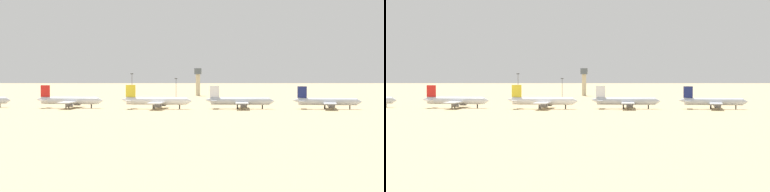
% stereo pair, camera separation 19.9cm
% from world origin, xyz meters
% --- Properties ---
extents(ground, '(4000.00, 4000.00, 0.00)m').
position_xyz_m(ground, '(0.00, 0.00, 0.00)').
color(ground, tan).
extents(ridge_west, '(280.05, 276.50, 61.90)m').
position_xyz_m(ridge_west, '(-4.88, 1132.56, 30.95)').
color(ridge_west, gray).
rests_on(ridge_west, ground).
extents(parked_jet_red_2, '(34.38, 28.91, 11.36)m').
position_xyz_m(parked_jet_red_2, '(-41.19, 17.20, 3.72)').
color(parked_jet_red_2, silver).
rests_on(parked_jet_red_2, ground).
extents(parked_jet_yellow_3, '(35.33, 29.72, 11.67)m').
position_xyz_m(parked_jet_yellow_3, '(2.55, 12.48, 3.82)').
color(parked_jet_yellow_3, white).
rests_on(parked_jet_yellow_3, ground).
extents(parked_jet_white_4, '(34.06, 28.53, 11.27)m').
position_xyz_m(parked_jet_white_4, '(42.92, 15.43, 3.69)').
color(parked_jet_white_4, silver).
rests_on(parked_jet_white_4, ground).
extents(parked_jet_navy_5, '(33.27, 28.18, 10.99)m').
position_xyz_m(parked_jet_navy_5, '(85.01, 15.27, 3.60)').
color(parked_jet_navy_5, silver).
rests_on(parked_jet_navy_5, ground).
extents(control_tower, '(5.20, 5.20, 20.56)m').
position_xyz_m(control_tower, '(15.13, 187.73, 12.41)').
color(control_tower, '#C6B793').
rests_on(control_tower, ground).
extents(light_pole_west, '(1.80, 0.50, 13.64)m').
position_xyz_m(light_pole_west, '(2.74, 135.55, 8.00)').
color(light_pole_west, '#59595E').
rests_on(light_pole_west, ground).
extents(light_pole_mid, '(1.80, 0.50, 16.92)m').
position_xyz_m(light_pole_mid, '(-22.70, 105.81, 9.69)').
color(light_pole_mid, '#59595E').
rests_on(light_pole_mid, ground).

